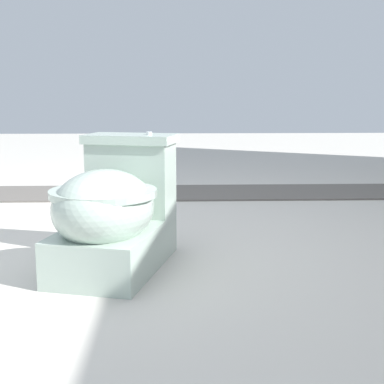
# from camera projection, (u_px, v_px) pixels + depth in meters

# --- Properties ---
(ground_plane) EXTENTS (14.00, 14.00, 0.00)m
(ground_plane) POSITION_uv_depth(u_px,v_px,m) (132.00, 248.00, 2.36)
(ground_plane) COLOR beige
(gravel_strip) EXTENTS (0.56, 8.00, 0.01)m
(gravel_strip) POSITION_uv_depth(u_px,v_px,m) (219.00, 192.00, 3.66)
(gravel_strip) COLOR #605B56
(gravel_strip) RESTS_ON ground
(toilet) EXTENTS (0.70, 0.52, 0.52)m
(toilet) POSITION_uv_depth(u_px,v_px,m) (114.00, 213.00, 2.04)
(toilet) COLOR #B2C6B7
(toilet) RESTS_ON ground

